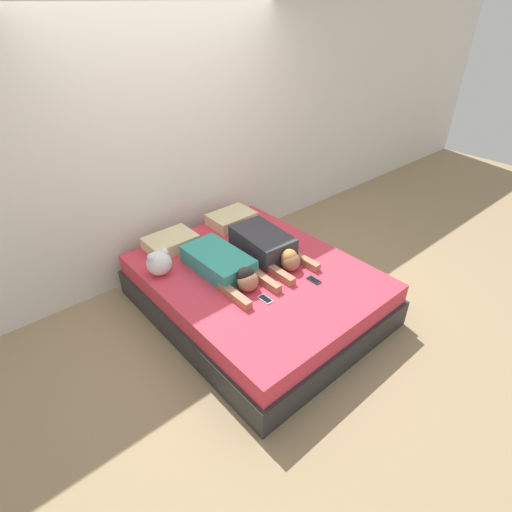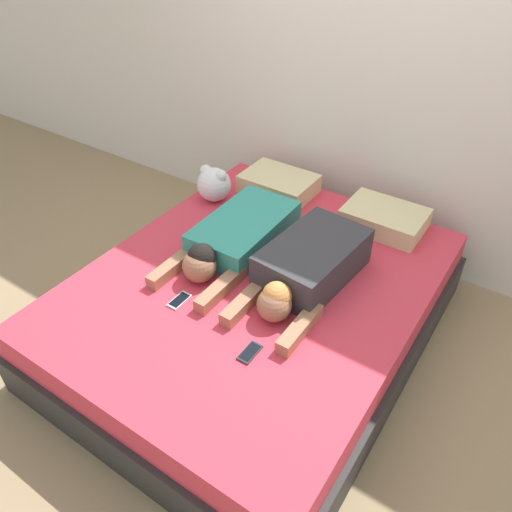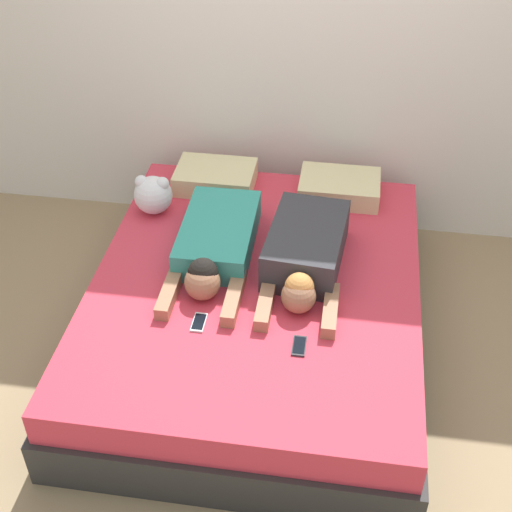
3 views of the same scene
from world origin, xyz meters
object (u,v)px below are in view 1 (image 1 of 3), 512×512
object	(u,v)px
pillow_head_left	(171,242)
bed	(256,289)
person_left	(225,266)
person_right	(267,246)
plush_toy	(159,262)
cell_phone_left	(265,299)
cell_phone_right	(314,280)
pillow_head_right	(232,219)

from	to	relation	value
pillow_head_left	bed	bearing A→B (deg)	-65.75
person_left	person_right	distance (m)	0.48
person_right	plush_toy	xyz separation A→B (m)	(-0.92, 0.41, 0.01)
person_left	cell_phone_left	xyz separation A→B (m)	(0.02, -0.51, -0.08)
person_right	cell_phone_left	size ratio (longest dim) A/B	6.90
bed	cell_phone_left	distance (m)	0.49
person_left	cell_phone_left	world-z (taller)	person_left
person_right	plush_toy	world-z (taller)	plush_toy
cell_phone_right	plush_toy	xyz separation A→B (m)	(-0.95, 0.98, 0.11)
pillow_head_left	cell_phone_right	bearing A→B (deg)	-63.32
person_left	cell_phone_left	size ratio (longest dim) A/B	7.44
pillow_head_right	plush_toy	bearing A→B (deg)	-163.13
pillow_head_left	plush_toy	bearing A→B (deg)	-133.19
plush_toy	person_left	bearing A→B (deg)	-40.94
plush_toy	person_right	bearing A→B (deg)	-23.87
person_right	plush_toy	bearing A→B (deg)	156.13
cell_phone_left	cell_phone_right	bearing A→B (deg)	-9.69
bed	pillow_head_right	xyz separation A→B (m)	(0.38, 0.84, 0.29)
bed	pillow_head_left	bearing A→B (deg)	114.25
person_left	plush_toy	bearing A→B (deg)	139.06
cell_phone_right	pillow_head_left	bearing A→B (deg)	116.68
pillow_head_right	person_right	world-z (taller)	person_right
bed	person_right	world-z (taller)	person_right
bed	person_right	xyz separation A→B (m)	(0.24, 0.11, 0.33)
pillow_head_right	cell_phone_right	distance (m)	1.30
pillow_head_right	person_left	size ratio (longest dim) A/B	0.49
bed	cell_phone_right	distance (m)	0.58
person_left	person_right	world-z (taller)	person_right
person_left	person_right	size ratio (longest dim) A/B	1.08
person_right	plush_toy	distance (m)	1.01
cell_phone_left	plush_toy	bearing A→B (deg)	117.21
person_left	cell_phone_right	world-z (taller)	person_left
bed	pillow_head_right	world-z (taller)	pillow_head_right
person_right	cell_phone_right	size ratio (longest dim) A/B	6.90
pillow_head_right	person_right	distance (m)	0.74
bed	cell_phone_left	size ratio (longest dim) A/B	16.50
pillow_head_left	cell_phone_right	distance (m)	1.45
pillow_head_left	person_right	size ratio (longest dim) A/B	0.53
pillow_head_left	plush_toy	distance (m)	0.44
cell_phone_right	person_right	bearing A→B (deg)	93.28
cell_phone_right	plush_toy	size ratio (longest dim) A/B	0.55
cell_phone_left	person_left	bearing A→B (deg)	92.34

